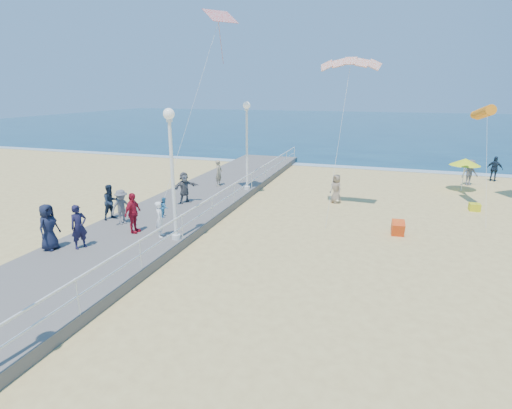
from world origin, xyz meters
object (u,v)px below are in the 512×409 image
(spectator_5, at_px, (184,187))
(spectator_7, at_px, (111,202))
(toddler_held, at_px, (164,207))
(beach_walker_b, at_px, (495,169))
(lamp_post_mid, at_px, (172,162))
(spectator_2, at_px, (122,207))
(beach_umbrella, at_px, (465,162))
(beach_walker_c, at_px, (336,189))
(spectator_4, at_px, (48,227))
(beach_walker_a, at_px, (470,173))
(beach_chair_left, at_px, (475,207))
(spectator_6, at_px, (219,173))
(spectator_3, at_px, (133,213))
(woman_holding_toddler, at_px, (160,219))
(lamp_post_far, at_px, (247,137))
(spectator_0, at_px, (79,227))
(box_kite, at_px, (398,229))

(spectator_5, bearing_deg, spectator_7, -176.24)
(toddler_held, xyz_separation_m, beach_walker_b, (16.18, 18.10, -0.77))
(lamp_post_mid, xyz_separation_m, beach_walker_b, (15.58, 18.32, -2.76))
(spectator_2, bearing_deg, spectator_7, 91.22)
(spectator_7, relative_size, beach_umbrella, 0.79)
(toddler_held, bearing_deg, beach_walker_c, -52.86)
(spectator_4, height_order, beach_walker_a, spectator_4)
(spectator_5, height_order, beach_chair_left, spectator_5)
(spectator_6, height_order, beach_chair_left, spectator_6)
(spectator_4, height_order, beach_walker_c, spectator_4)
(beach_chair_left, bearing_deg, spectator_3, -147.28)
(lamp_post_mid, height_order, spectator_7, lamp_post_mid)
(spectator_2, bearing_deg, beach_walker_a, -19.86)
(beach_walker_b, bearing_deg, woman_holding_toddler, 68.40)
(beach_walker_b, bearing_deg, lamp_post_mid, 69.84)
(beach_umbrella, distance_m, beach_chair_left, 4.99)
(beach_walker_a, bearing_deg, beach_walker_c, -161.95)
(lamp_post_far, xyz_separation_m, spectator_3, (-2.12, -8.86, -2.38))
(spectator_4, distance_m, beach_walker_c, 14.99)
(spectator_6, bearing_deg, spectator_0, 174.21)
(spectator_3, distance_m, spectator_4, 3.28)
(lamp_post_mid, bearing_deg, spectator_3, 176.09)
(spectator_5, relative_size, beach_walker_c, 1.02)
(spectator_0, xyz_separation_m, spectator_5, (0.83, 7.10, -0.02))
(spectator_6, distance_m, box_kite, 12.01)
(box_kite, bearing_deg, lamp_post_far, 148.32)
(lamp_post_mid, relative_size, beach_walker_b, 2.96)
(lamp_post_mid, distance_m, beach_walker_c, 10.95)
(lamp_post_far, distance_m, spectator_3, 9.41)
(spectator_3, height_order, beach_umbrella, spectator_3)
(spectator_5, xyz_separation_m, spectator_7, (-1.99, -3.63, -0.02))
(spectator_4, bearing_deg, beach_walker_c, -39.29)
(spectator_4, xyz_separation_m, beach_walker_b, (19.68, 20.79, -0.41))
(lamp_post_mid, height_order, spectator_5, lamp_post_mid)
(spectator_0, bearing_deg, spectator_4, 138.81)
(woman_holding_toddler, xyz_separation_m, beach_umbrella, (13.70, 14.42, 0.74))
(spectator_0, relative_size, spectator_7, 1.04)
(spectator_2, xyz_separation_m, beach_umbrella, (16.25, 13.49, 0.70))
(spectator_2, relative_size, spectator_6, 0.97)
(lamp_post_far, distance_m, toddler_held, 9.02)
(box_kite, bearing_deg, beach_walker_c, 121.72)
(beach_walker_a, distance_m, box_kite, 12.92)
(spectator_5, bearing_deg, beach_chair_left, -40.28)
(spectator_5, bearing_deg, beach_walker_c, -30.30)
(spectator_2, distance_m, beach_walker_b, 25.63)
(lamp_post_far, height_order, spectator_4, lamp_post_far)
(box_kite, bearing_deg, lamp_post_mid, -157.68)
(spectator_6, height_order, beach_umbrella, beach_umbrella)
(spectator_3, relative_size, beach_walker_c, 1.05)
(beach_walker_c, height_order, beach_umbrella, beach_umbrella)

